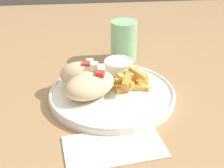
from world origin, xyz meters
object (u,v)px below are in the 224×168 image
(plate, at_px, (112,94))
(pita_sandwich_far, at_px, (83,75))
(fries_pile, at_px, (130,81))
(sauce_ramekin, at_px, (118,67))
(pita_sandwich_near, at_px, (90,84))
(water_glass, at_px, (124,43))

(plate, height_order, pita_sandwich_far, pita_sandwich_far)
(fries_pile, bearing_deg, sauce_ramekin, 109.16)
(plate, distance_m, pita_sandwich_near, 0.06)
(pita_sandwich_near, height_order, fries_pile, pita_sandwich_near)
(plate, relative_size, pita_sandwich_far, 2.30)
(pita_sandwich_far, height_order, water_glass, water_glass)
(pita_sandwich_near, distance_m, pita_sandwich_far, 0.03)
(pita_sandwich_far, distance_m, water_glass, 0.20)
(plate, height_order, pita_sandwich_near, pita_sandwich_near)
(pita_sandwich_near, xyz_separation_m, pita_sandwich_far, (-0.01, 0.03, 0.01))
(fries_pile, bearing_deg, plate, -155.10)
(pita_sandwich_far, bearing_deg, sauce_ramekin, 49.86)
(plate, relative_size, sauce_ramekin, 4.04)
(pita_sandwich_near, relative_size, sauce_ramekin, 2.11)
(pita_sandwich_far, xyz_separation_m, water_glass, (0.11, 0.17, 0.00))
(plate, distance_m, water_glass, 0.20)
(plate, xyz_separation_m, water_glass, (0.05, 0.19, 0.04))
(plate, distance_m, sauce_ramekin, 0.08)
(pita_sandwich_near, distance_m, sauce_ramekin, 0.10)
(pita_sandwich_far, xyz_separation_m, fries_pile, (0.10, -0.01, -0.02))
(fries_pile, distance_m, water_glass, 0.17)
(fries_pile, relative_size, water_glass, 0.94)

